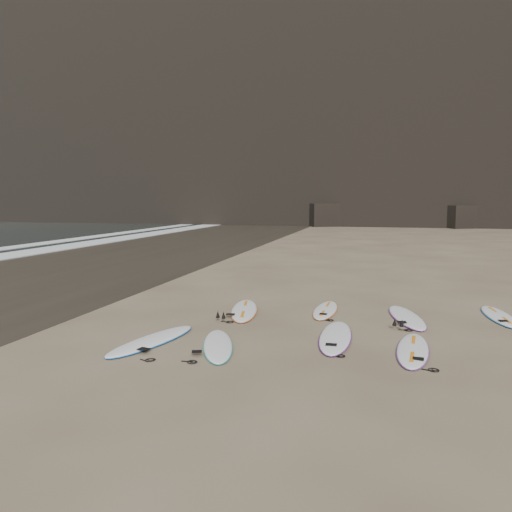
# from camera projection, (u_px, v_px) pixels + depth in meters

# --- Properties ---
(ground) EXTENTS (240.00, 240.00, 0.00)m
(ground) POSITION_uv_depth(u_px,v_px,m) (357.00, 345.00, 10.24)
(ground) COLOR #897559
(ground) RESTS_ON ground
(wet_sand) EXTENTS (12.00, 200.00, 0.01)m
(wet_sand) POSITION_uv_depth(u_px,v_px,m) (81.00, 264.00, 23.02)
(wet_sand) COLOR #383026
(wet_sand) RESTS_ON ground
(surfboard_0) EXTENTS (1.24, 2.74, 0.10)m
(surfboard_0) POSITION_uv_depth(u_px,v_px,m) (152.00, 340.00, 10.40)
(surfboard_0) COLOR white
(surfboard_0) RESTS_ON ground
(surfboard_1) EXTENTS (1.30, 2.41, 0.08)m
(surfboard_1) POSITION_uv_depth(u_px,v_px,m) (218.00, 345.00, 10.07)
(surfboard_1) COLOR white
(surfboard_1) RESTS_ON ground
(surfboard_2) EXTENTS (0.71, 2.71, 0.10)m
(surfboard_2) POSITION_uv_depth(u_px,v_px,m) (335.00, 336.00, 10.67)
(surfboard_2) COLOR white
(surfboard_2) RESTS_ON ground
(surfboard_3) EXTENTS (0.78, 2.48, 0.09)m
(surfboard_3) POSITION_uv_depth(u_px,v_px,m) (413.00, 349.00, 9.76)
(surfboard_3) COLOR white
(surfboard_3) RESTS_ON ground
(surfboard_5) EXTENTS (1.19, 2.77, 0.10)m
(surfboard_5) POSITION_uv_depth(u_px,v_px,m) (244.00, 310.00, 13.23)
(surfboard_5) COLOR white
(surfboard_5) RESTS_ON ground
(surfboard_6) EXTENTS (0.61, 2.33, 0.08)m
(surfboard_6) POSITION_uv_depth(u_px,v_px,m) (325.00, 310.00, 13.27)
(surfboard_6) COLOR white
(surfboard_6) RESTS_ON ground
(surfboard_7) EXTENTS (1.14, 2.70, 0.09)m
(surfboard_7) POSITION_uv_depth(u_px,v_px,m) (407.00, 317.00, 12.45)
(surfboard_7) COLOR white
(surfboard_7) RESTS_ON ground
(surfboard_8) EXTENTS (0.76, 2.47, 0.09)m
(surfboard_8) POSITION_uv_depth(u_px,v_px,m) (499.00, 316.00, 12.56)
(surfboard_8) COLOR white
(surfboard_8) RESTS_ON ground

